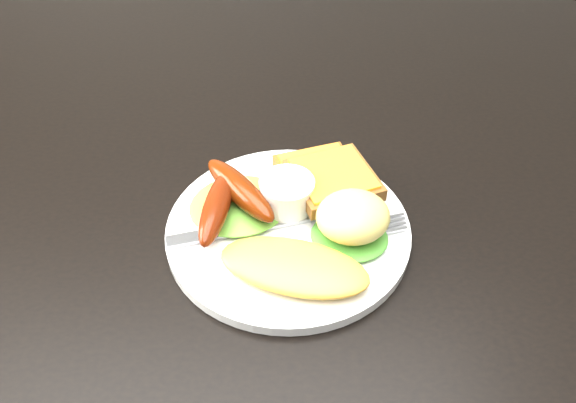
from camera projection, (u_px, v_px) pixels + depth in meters
The scene contains 13 objects.
dining_table at pixel (379, 161), 0.64m from camera, with size 1.20×0.80×0.04m, color black.
person at pixel (243, 6), 0.97m from camera, with size 0.51×0.34×1.42m, color navy.
plate at pixel (288, 229), 0.52m from camera, with size 0.23×0.23×0.01m, color white.
lettuce_left at pixel (239, 205), 0.53m from camera, with size 0.09×0.09×0.01m, color #72A531.
lettuce_right at pixel (349, 236), 0.50m from camera, with size 0.07×0.06×0.01m, color #2D8E22.
omelette at pixel (294, 267), 0.47m from camera, with size 0.13×0.06×0.02m, color gold.
sausage_a at pixel (217, 207), 0.51m from camera, with size 0.02×0.10×0.02m, color maroon.
sausage_b at pixel (240, 189), 0.52m from camera, with size 0.03×0.10×0.03m, color #5C1F09.
ramekin at pixel (287, 194), 0.52m from camera, with size 0.05×0.05×0.03m, color white.
toast_a at pixel (319, 175), 0.56m from camera, with size 0.07×0.07×0.01m, color brown.
toast_b at pixel (333, 180), 0.53m from camera, with size 0.08×0.08×0.01m, color brown.
potato_salad at pixel (353, 216), 0.49m from camera, with size 0.07×0.06×0.04m, color beige.
fork at pixel (256, 226), 0.51m from camera, with size 0.16×0.01×0.00m, color #ADAFB7.
Camera 1 is at (-0.11, -0.49, 1.13)m, focal length 35.00 mm.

